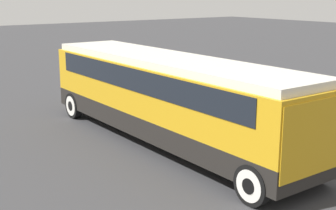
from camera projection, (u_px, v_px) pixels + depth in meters
The scene contains 3 objects.
ground_plane at pixel (168, 143), 15.40m from camera, with size 120.00×120.00×0.00m, color #38383A.
tour_bus at pixel (170, 92), 14.92m from camera, with size 11.42×2.59×2.85m.
parked_car_mid at pixel (260, 89), 20.47m from camera, with size 4.63×1.93×1.40m.
Camera 1 is at (11.88, -8.62, 4.82)m, focal length 50.00 mm.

